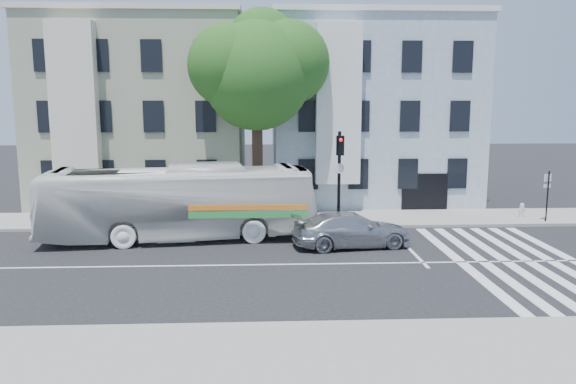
{
  "coord_description": "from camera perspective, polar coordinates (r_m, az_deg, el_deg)",
  "views": [
    {
      "loc": [
        0.27,
        -20.88,
        6.25
      ],
      "look_at": [
        1.34,
        2.67,
        2.4
      ],
      "focal_mm": 35.0,
      "sensor_mm": 36.0,
      "label": 1
    }
  ],
  "objects": [
    {
      "name": "sidewalk_near",
      "position": [
        14.29,
        -3.58,
        -16.36
      ],
      "size": [
        80.0,
        4.0,
        0.15
      ],
      "primitive_type": "cube",
      "color": "gray",
      "rests_on": "ground"
    },
    {
      "name": "ground",
      "position": [
        21.8,
        -3.24,
        -7.4
      ],
      "size": [
        120.0,
        120.0,
        0.0
      ],
      "primitive_type": "plane",
      "color": "black",
      "rests_on": "ground"
    },
    {
      "name": "sedan",
      "position": [
        24.42,
        6.46,
        -3.82
      ],
      "size": [
        2.78,
        5.36,
        1.49
      ],
      "primitive_type": "imported",
      "rotation": [
        0.0,
        0.0,
        1.71
      ],
      "color": "#AFB0B6",
      "rests_on": "ground"
    },
    {
      "name": "street_tree",
      "position": [
        29.66,
        -3.08,
        12.32
      ],
      "size": [
        7.3,
        5.9,
        11.1
      ],
      "color": "#2D2116",
      "rests_on": "ground"
    },
    {
      "name": "building_right",
      "position": [
        36.51,
        8.1,
        8.01
      ],
      "size": [
        12.0,
        10.0,
        11.0
      ],
      "primitive_type": "cube",
      "color": "#92A3AE",
      "rests_on": "ground"
    },
    {
      "name": "hedge",
      "position": [
        28.9,
        -14.5,
        -2.5
      ],
      "size": [
        8.54,
        1.9,
        0.7
      ],
      "primitive_type": null,
      "rotation": [
        0.0,
        0.0,
        -0.13
      ],
      "color": "#1E5D1E",
      "rests_on": "sidewalk_far"
    },
    {
      "name": "sidewalk_far",
      "position": [
        29.53,
        -3.08,
        -2.8
      ],
      "size": [
        80.0,
        4.0,
        0.15
      ],
      "primitive_type": "cube",
      "color": "gray",
      "rests_on": "ground"
    },
    {
      "name": "traffic_signal",
      "position": [
        27.82,
        5.26,
        2.68
      ],
      "size": [
        0.48,
        0.55,
        4.76
      ],
      "rotation": [
        0.0,
        0.0,
        0.37
      ],
      "color": "black",
      "rests_on": "ground"
    },
    {
      "name": "building_left",
      "position": [
        36.62,
        -14.19,
        7.83
      ],
      "size": [
        12.0,
        10.0,
        11.0
      ],
      "primitive_type": "cube",
      "color": "gray",
      "rests_on": "ground"
    },
    {
      "name": "fire_hydrant",
      "position": [
        32.23,
        22.67,
        -1.67
      ],
      "size": [
        0.42,
        0.24,
        0.74
      ],
      "rotation": [
        0.0,
        0.0,
        0.21
      ],
      "color": "beige",
      "rests_on": "sidewalk_far"
    },
    {
      "name": "bus",
      "position": [
        25.79,
        -10.95,
        -1.05
      ],
      "size": [
        4.3,
        12.49,
        3.41
      ],
      "primitive_type": "imported",
      "rotation": [
        0.0,
        0.0,
        1.69
      ],
      "color": "white",
      "rests_on": "ground"
    },
    {
      "name": "far_sign_pole",
      "position": [
        31.34,
        24.87,
        0.23
      ],
      "size": [
        0.45,
        0.24,
        2.6
      ],
      "rotation": [
        0.0,
        0.0,
        0.39
      ],
      "color": "black",
      "rests_on": "sidewalk_far"
    }
  ]
}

